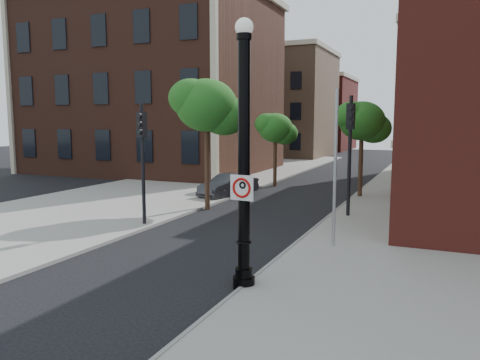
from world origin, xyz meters
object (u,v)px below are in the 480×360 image
at_px(traffic_signal_left, 142,145).
at_px(no_parking_sign, 242,188).
at_px(lamppost, 244,168).
at_px(traffic_signal_right, 350,136).
at_px(parked_car, 228,185).

bearing_deg(traffic_signal_left, no_parking_sign, -28.35).
relative_size(lamppost, traffic_signal_right, 1.26).
height_order(traffic_signal_left, traffic_signal_right, traffic_signal_right).
bearing_deg(no_parking_sign, lamppost, 99.18).
bearing_deg(parked_car, traffic_signal_right, -7.71).
bearing_deg(traffic_signal_right, lamppost, -94.02).
distance_m(no_parking_sign, parked_car, 14.73).
relative_size(traffic_signal_left, traffic_signal_right, 0.92).
xyz_separation_m(no_parking_sign, traffic_signal_right, (0.77, 9.98, 0.95)).
distance_m(traffic_signal_left, traffic_signal_right, 8.80).
distance_m(no_parking_sign, traffic_signal_right, 10.05).
xyz_separation_m(lamppost, parked_car, (-6.46, 12.91, -2.46)).
relative_size(lamppost, parked_car, 1.72).
bearing_deg(parked_car, lamppost, -47.96).
height_order(lamppost, no_parking_sign, lamppost).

